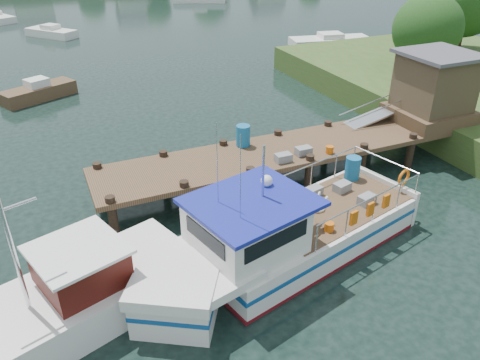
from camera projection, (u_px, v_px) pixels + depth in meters
name	position (u px, v px, depth m)	size (l,w,h in m)	color
ground_plane	(248.00, 187.00, 18.77)	(160.00, 160.00, 0.00)	black
dock	(386.00, 111.00, 19.99)	(16.60, 3.00, 4.78)	#503926
lobster_boat	(279.00, 238.00, 14.21)	(10.42, 5.11, 5.02)	silver
work_boat	(51.00, 309.00, 11.88)	(8.49, 4.78, 4.50)	silver
moored_rowboat	(39.00, 92.00, 27.76)	(4.47, 3.20, 1.24)	#503926
moored_b	(51.00, 32.00, 42.72)	(4.46, 4.94, 1.10)	silver
moored_c	(330.00, 41.00, 39.70)	(7.09, 3.64, 1.07)	silver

